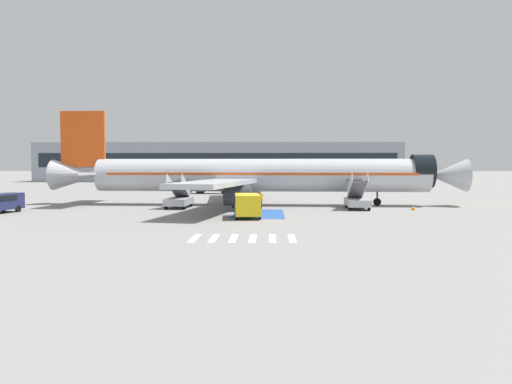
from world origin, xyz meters
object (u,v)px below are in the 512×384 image
at_px(boarding_stairs_aft, 179,199).
at_px(ground_crew_0, 261,199).
at_px(airliner, 254,175).
at_px(traffic_cone_0, 413,208).
at_px(ground_crew_1, 233,198).
at_px(boarding_stairs_forward, 357,200).
at_px(terminal_building, 218,162).
at_px(service_van_0, 247,204).
at_px(fuel_tanker, 205,182).

relative_size(boarding_stairs_aft, ground_crew_0, 3.04).
distance_m(airliner, boarding_stairs_aft, 9.10).
relative_size(ground_crew_0, traffic_cone_0, 3.37).
bearing_deg(boarding_stairs_aft, traffic_cone_0, -1.97).
bearing_deg(ground_crew_1, traffic_cone_0, 39.44).
relative_size(boarding_stairs_forward, terminal_building, 0.06).
distance_m(traffic_cone_0, terminal_building, 88.51).
height_order(ground_crew_0, terminal_building, terminal_building).
xyz_separation_m(service_van_0, terminal_building, (-11.90, 91.53, 3.95)).
distance_m(boarding_stairs_forward, boarding_stairs_aft, 18.44).
bearing_deg(terminal_building, airliner, -81.19).
bearing_deg(boarding_stairs_aft, ground_crew_1, 1.97).
distance_m(airliner, terminal_building, 78.85).
bearing_deg(ground_crew_0, traffic_cone_0, -42.85).
relative_size(fuel_tanker, service_van_0, 1.92).
relative_size(ground_crew_0, terminal_building, 0.02).
xyz_separation_m(fuel_tanker, terminal_building, (-3.61, 55.76, 3.32)).
bearing_deg(ground_crew_0, ground_crew_1, 122.85).
height_order(boarding_stairs_aft, traffic_cone_0, boarding_stairs_aft).
height_order(fuel_tanker, ground_crew_1, fuel_tanker).
bearing_deg(airliner, fuel_tanker, -156.66).
xyz_separation_m(boarding_stairs_forward, fuel_tanker, (-19.11, 26.97, 0.89)).
xyz_separation_m(airliner, ground_crew_1, (-2.08, -4.10, -2.29)).
height_order(airliner, traffic_cone_0, airliner).
bearing_deg(ground_crew_0, boarding_stairs_aft, 134.09).
bearing_deg(boarding_stairs_aft, terminal_building, 95.40).
bearing_deg(service_van_0, boarding_stairs_aft, -56.11).
xyz_separation_m(airliner, fuel_tanker, (-8.47, 22.14, -1.49)).
bearing_deg(airliner, terminal_building, -168.78).
xyz_separation_m(traffic_cone_0, terminal_building, (-28.12, 83.78, 4.90)).
distance_m(ground_crew_0, terminal_building, 84.01).
distance_m(fuel_tanker, ground_crew_0, 28.70).
bearing_deg(terminal_building, ground_crew_1, -83.05).
height_order(ground_crew_0, ground_crew_1, ground_crew_1).
bearing_deg(airliner, boarding_stairs_forward, 67.99).
distance_m(airliner, boarding_stairs_forward, 11.92).
distance_m(ground_crew_0, traffic_cone_0, 15.30).
bearing_deg(service_van_0, terminal_building, -87.18).
bearing_deg(boarding_stairs_forward, ground_crew_1, 179.12).
distance_m(service_van_0, terminal_building, 92.39).
bearing_deg(service_van_0, ground_crew_1, -83.30).
height_order(ground_crew_0, traffic_cone_0, ground_crew_0).
height_order(boarding_stairs_forward, boarding_stairs_aft, boarding_stairs_forward).
bearing_deg(ground_crew_0, service_van_0, -136.00).
relative_size(boarding_stairs_forward, ground_crew_1, 2.95).
distance_m(boarding_stairs_aft, traffic_cone_0, 23.91).
height_order(fuel_tanker, traffic_cone_0, fuel_tanker).
relative_size(fuel_tanker, ground_crew_0, 5.12).
distance_m(airliner, ground_crew_1, 5.14).
height_order(service_van_0, ground_crew_1, service_van_0).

